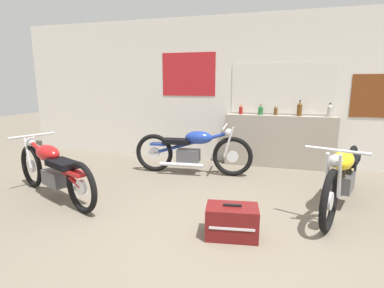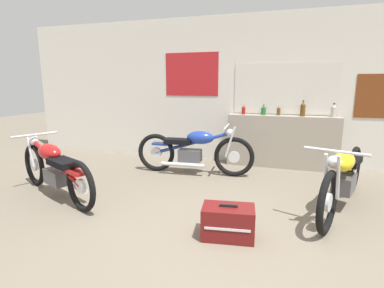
{
  "view_description": "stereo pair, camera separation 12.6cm",
  "coord_description": "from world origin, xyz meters",
  "px_view_note": "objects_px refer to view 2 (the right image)",
  "views": [
    {
      "loc": [
        0.5,
        -2.52,
        1.55
      ],
      "look_at": [
        -0.65,
        1.45,
        0.7
      ],
      "focal_mm": 28.0,
      "sensor_mm": 36.0,
      "label": 1
    },
    {
      "loc": [
        0.62,
        -2.49,
        1.55
      ],
      "look_at": [
        -0.65,
        1.45,
        0.7
      ],
      "focal_mm": 28.0,
      "sensor_mm": 36.0,
      "label": 2
    }
  ],
  "objects_px": {
    "bottle_rightmost": "(334,111)",
    "motorcycle_red": "(55,168)",
    "bottle_leftmost": "(244,110)",
    "bottle_right_center": "(303,109)",
    "motorcycle_blue": "(194,150)",
    "hard_case_darkred": "(228,222)",
    "bottle_left_center": "(264,110)",
    "motorcycle_yellow": "(343,177)",
    "bottle_center": "(279,111)"
  },
  "relations": [
    {
      "from": "bottle_leftmost",
      "to": "motorcycle_blue",
      "type": "height_order",
      "value": "bottle_leftmost"
    },
    {
      "from": "bottle_right_center",
      "to": "motorcycle_yellow",
      "type": "height_order",
      "value": "bottle_right_center"
    },
    {
      "from": "bottle_rightmost",
      "to": "hard_case_darkred",
      "type": "xyz_separation_m",
      "value": [
        -1.25,
        -2.86,
        -0.91
      ]
    },
    {
      "from": "bottle_center",
      "to": "bottle_rightmost",
      "type": "height_order",
      "value": "bottle_rightmost"
    },
    {
      "from": "bottle_right_center",
      "to": "motorcycle_red",
      "type": "distance_m",
      "value": 4.13
    },
    {
      "from": "bottle_left_center",
      "to": "motorcycle_red",
      "type": "bearing_deg",
      "value": -135.13
    },
    {
      "from": "motorcycle_yellow",
      "to": "bottle_leftmost",
      "type": "bearing_deg",
      "value": 129.72
    },
    {
      "from": "bottle_rightmost",
      "to": "bottle_right_center",
      "type": "bearing_deg",
      "value": 179.19
    },
    {
      "from": "bottle_rightmost",
      "to": "motorcycle_red",
      "type": "distance_m",
      "value": 4.53
    },
    {
      "from": "motorcycle_blue",
      "to": "bottle_rightmost",
      "type": "bearing_deg",
      "value": 21.43
    },
    {
      "from": "bottle_center",
      "to": "motorcycle_red",
      "type": "xyz_separation_m",
      "value": [
        -2.82,
        -2.55,
        -0.63
      ]
    },
    {
      "from": "bottle_right_center",
      "to": "motorcycle_red",
      "type": "xyz_separation_m",
      "value": [
        -3.23,
        -2.49,
        -0.68
      ]
    },
    {
      "from": "bottle_left_center",
      "to": "hard_case_darkred",
      "type": "distance_m",
      "value": 3.04
    },
    {
      "from": "motorcycle_yellow",
      "to": "motorcycle_blue",
      "type": "bearing_deg",
      "value": 157.97
    },
    {
      "from": "bottle_left_center",
      "to": "motorcycle_red",
      "type": "height_order",
      "value": "bottle_left_center"
    },
    {
      "from": "bottle_left_center",
      "to": "motorcycle_yellow",
      "type": "relative_size",
      "value": 0.09
    },
    {
      "from": "motorcycle_blue",
      "to": "hard_case_darkred",
      "type": "height_order",
      "value": "motorcycle_blue"
    },
    {
      "from": "bottle_right_center",
      "to": "motorcycle_blue",
      "type": "relative_size",
      "value": 0.14
    },
    {
      "from": "motorcycle_yellow",
      "to": "hard_case_darkred",
      "type": "distance_m",
      "value": 1.65
    },
    {
      "from": "bottle_leftmost",
      "to": "motorcycle_yellow",
      "type": "xyz_separation_m",
      "value": [
        1.49,
        -1.8,
        -0.62
      ]
    },
    {
      "from": "motorcycle_blue",
      "to": "motorcycle_red",
      "type": "bearing_deg",
      "value": -132.69
    },
    {
      "from": "bottle_left_center",
      "to": "bottle_right_center",
      "type": "height_order",
      "value": "bottle_right_center"
    },
    {
      "from": "bottle_leftmost",
      "to": "bottle_rightmost",
      "type": "relative_size",
      "value": 0.77
    },
    {
      "from": "bottle_leftmost",
      "to": "bottle_center",
      "type": "height_order",
      "value": "bottle_leftmost"
    },
    {
      "from": "bottle_left_center",
      "to": "bottle_rightmost",
      "type": "xyz_separation_m",
      "value": [
        1.18,
        -0.05,
        0.02
      ]
    },
    {
      "from": "bottle_center",
      "to": "motorcycle_blue",
      "type": "relative_size",
      "value": 0.09
    },
    {
      "from": "bottle_left_center",
      "to": "bottle_center",
      "type": "relative_size",
      "value": 1.05
    },
    {
      "from": "motorcycle_red",
      "to": "bottle_right_center",
      "type": "bearing_deg",
      "value": 37.71
    },
    {
      "from": "bottle_rightmost",
      "to": "motorcycle_yellow",
      "type": "xyz_separation_m",
      "value": [
        -0.05,
        -1.77,
        -0.65
      ]
    },
    {
      "from": "bottle_center",
      "to": "motorcycle_yellow",
      "type": "relative_size",
      "value": 0.09
    },
    {
      "from": "bottle_leftmost",
      "to": "hard_case_darkred",
      "type": "distance_m",
      "value": 3.04
    },
    {
      "from": "bottle_leftmost",
      "to": "bottle_right_center",
      "type": "bearing_deg",
      "value": -1.24
    },
    {
      "from": "bottle_right_center",
      "to": "hard_case_darkred",
      "type": "relative_size",
      "value": 0.5
    },
    {
      "from": "bottle_leftmost",
      "to": "bottle_left_center",
      "type": "xyz_separation_m",
      "value": [
        0.37,
        0.02,
        0.0
      ]
    },
    {
      "from": "bottle_center",
      "to": "motorcycle_red",
      "type": "relative_size",
      "value": 0.09
    },
    {
      "from": "bottle_right_center",
      "to": "hard_case_darkred",
      "type": "height_order",
      "value": "bottle_right_center"
    },
    {
      "from": "motorcycle_yellow",
      "to": "motorcycle_red",
      "type": "bearing_deg",
      "value": -168.88
    },
    {
      "from": "bottle_rightmost",
      "to": "motorcycle_blue",
      "type": "relative_size",
      "value": 0.12
    },
    {
      "from": "bottle_rightmost",
      "to": "motorcycle_blue",
      "type": "xyz_separation_m",
      "value": [
        -2.24,
        -0.88,
        -0.65
      ]
    },
    {
      "from": "bottle_center",
      "to": "hard_case_darkred",
      "type": "xyz_separation_m",
      "value": [
        -0.34,
        -2.92,
        -0.88
      ]
    },
    {
      "from": "bottle_leftmost",
      "to": "bottle_left_center",
      "type": "relative_size",
      "value": 0.99
    },
    {
      "from": "bottle_leftmost",
      "to": "bottle_right_center",
      "type": "height_order",
      "value": "bottle_right_center"
    },
    {
      "from": "bottle_center",
      "to": "bottle_right_center",
      "type": "height_order",
      "value": "bottle_right_center"
    },
    {
      "from": "bottle_left_center",
      "to": "bottle_rightmost",
      "type": "height_order",
      "value": "bottle_rightmost"
    },
    {
      "from": "bottle_center",
      "to": "motorcycle_red",
      "type": "distance_m",
      "value": 3.85
    },
    {
      "from": "hard_case_darkred",
      "to": "motorcycle_blue",
      "type": "bearing_deg",
      "value": 116.53
    },
    {
      "from": "motorcycle_blue",
      "to": "hard_case_darkred",
      "type": "xyz_separation_m",
      "value": [
        0.99,
        -1.98,
        -0.25
      ]
    },
    {
      "from": "bottle_right_center",
      "to": "bottle_center",
      "type": "bearing_deg",
      "value": 172.89
    },
    {
      "from": "bottle_left_center",
      "to": "bottle_rightmost",
      "type": "relative_size",
      "value": 0.78
    },
    {
      "from": "bottle_leftmost",
      "to": "bottle_center",
      "type": "distance_m",
      "value": 0.64
    }
  ]
}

